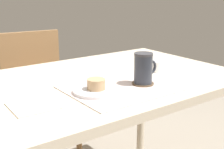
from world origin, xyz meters
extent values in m
cylinder|color=beige|center=(0.60, 0.35, 0.35)|extent=(0.05, 0.05, 0.70)
cube|color=beige|center=(0.00, 0.00, 0.72)|extent=(1.31, 0.80, 0.04)
cylinder|color=#997047|center=(0.18, 0.44, 0.21)|extent=(0.04, 0.04, 0.42)
cylinder|color=#997047|center=(0.22, 0.79, 0.21)|extent=(0.04, 0.04, 0.42)
cylinder|color=#997047|center=(-0.13, 0.84, 0.21)|extent=(0.04, 0.04, 0.42)
cube|color=#997047|center=(0.02, 0.64, 0.44)|extent=(0.47, 0.47, 0.04)
cube|color=#997047|center=(0.05, 0.84, 0.65)|extent=(0.39, 0.08, 0.39)
cube|color=silver|center=(0.01, -0.17, 0.74)|extent=(0.39, 0.34, 0.00)
cylinder|color=white|center=(-0.08, -0.16, 0.75)|extent=(0.18, 0.18, 0.01)
cylinder|color=tan|center=(-0.08, -0.16, 0.77)|extent=(0.07, 0.07, 0.04)
cylinder|color=brown|center=(0.13, -0.18, 0.74)|extent=(0.09, 0.09, 0.00)
cylinder|color=#2D333D|center=(0.13, -0.18, 0.80)|extent=(0.07, 0.07, 0.11)
cylinder|color=#3D3D42|center=(0.13, -0.18, 0.86)|extent=(0.08, 0.08, 0.01)
torus|color=#2D333D|center=(0.17, -0.18, 0.80)|extent=(0.06, 0.01, 0.06)
cube|color=silver|center=(-0.33, -0.14, 0.74)|extent=(0.16, 0.16, 0.00)
cylinder|color=white|center=(0.31, -0.06, 0.76)|extent=(0.07, 0.07, 0.05)
camera|label=1|loc=(-0.69, -1.09, 1.13)|focal=50.00mm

